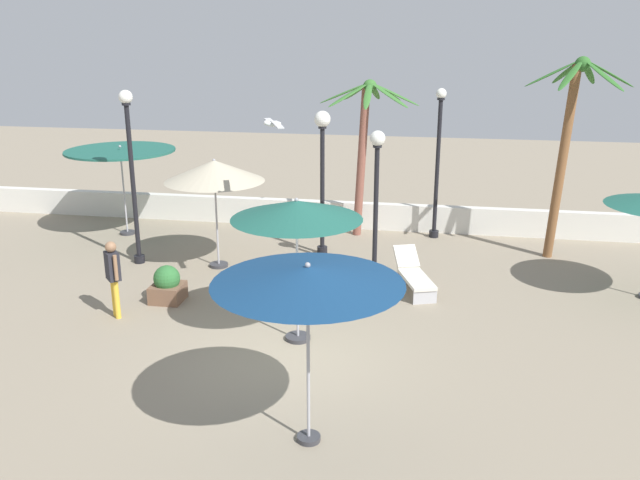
{
  "coord_description": "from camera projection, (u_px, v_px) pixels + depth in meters",
  "views": [
    {
      "loc": [
        2.48,
        -10.98,
        5.92
      ],
      "look_at": [
        0.0,
        3.13,
        1.4
      ],
      "focal_mm": 37.49,
      "sensor_mm": 36.0,
      "label": 1
    }
  ],
  "objects": [
    {
      "name": "boundary_wall",
      "position": [
        352.0,
        215.0,
        20.79
      ],
      "size": [
        25.2,
        0.3,
        0.82
      ],
      "primitive_type": "cube",
      "color": "silver",
      "rests_on": "ground_plane"
    },
    {
      "name": "lamp_post_0",
      "position": [
        376.0,
        186.0,
        16.28
      ],
      "size": [
        0.38,
        0.38,
        3.63
      ],
      "color": "black",
      "rests_on": "ground_plane"
    },
    {
      "name": "lamp_post_1",
      "position": [
        322.0,
        159.0,
        17.7
      ],
      "size": [
        0.43,
        0.43,
        3.91
      ],
      "color": "black",
      "rests_on": "ground_plane"
    },
    {
      "name": "lamp_post_3",
      "position": [
        131.0,
        164.0,
        16.98
      ],
      "size": [
        0.35,
        0.35,
        4.51
      ],
      "color": "black",
      "rests_on": "ground_plane"
    },
    {
      "name": "seagull_0",
      "position": [
        273.0,
        123.0,
        13.99
      ],
      "size": [
        0.67,
        1.06,
        0.14
      ],
      "color": "white"
    },
    {
      "name": "patio_umbrella_0",
      "position": [
        297.0,
        211.0,
        12.57
      ],
      "size": [
        2.52,
        2.52,
        2.92
      ],
      "color": "#333338",
      "rests_on": "ground_plane"
    },
    {
      "name": "patio_umbrella_4",
      "position": [
        308.0,
        277.0,
        9.28
      ],
      "size": [
        2.74,
        2.74,
        2.85
      ],
      "color": "#333338",
      "rests_on": "ground_plane"
    },
    {
      "name": "patio_umbrella_2",
      "position": [
        214.0,
        171.0,
        16.72
      ],
      "size": [
        2.53,
        2.53,
        2.85
      ],
      "color": "#333338",
      "rests_on": "ground_plane"
    },
    {
      "name": "ground_plane",
      "position": [
        291.0,
        361.0,
        12.5
      ],
      "size": [
        56.0,
        56.0,
        0.0
      ],
      "primitive_type": "plane",
      "color": "gray"
    },
    {
      "name": "lamp_post_2",
      "position": [
        438.0,
        159.0,
        19.26
      ],
      "size": [
        0.3,
        0.3,
        4.36
      ],
      "color": "black",
      "rests_on": "ground_plane"
    },
    {
      "name": "planter",
      "position": [
        167.0,
        285.0,
        15.14
      ],
      "size": [
        0.7,
        0.7,
        0.85
      ],
      "color": "brown",
      "rests_on": "ground_plane"
    },
    {
      "name": "patio_umbrella_3",
      "position": [
        120.0,
        153.0,
        19.52
      ],
      "size": [
        3.18,
        3.18,
        2.71
      ],
      "color": "#333338",
      "rests_on": "ground_plane"
    },
    {
      "name": "lounge_chair_0",
      "position": [
        414.0,
        274.0,
        15.82
      ],
      "size": [
        1.14,
        1.96,
        0.84
      ],
      "color": "#B7B7BC",
      "rests_on": "ground_plane"
    },
    {
      "name": "guest_0",
      "position": [
        113.0,
        272.0,
        14.1
      ],
      "size": [
        0.42,
        0.43,
        1.7
      ],
      "color": "gold",
      "rests_on": "ground_plane"
    },
    {
      "name": "palm_tree_0",
      "position": [
        365.0,
        132.0,
        19.26
      ],
      "size": [
        2.89,
        2.9,
        4.59
      ],
      "color": "brown",
      "rests_on": "ground_plane"
    },
    {
      "name": "palm_tree_1",
      "position": [
        569.0,
        132.0,
        17.21
      ],
      "size": [
        2.74,
        2.54,
        5.3
      ],
      "color": "brown",
      "rests_on": "ground_plane"
    }
  ]
}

